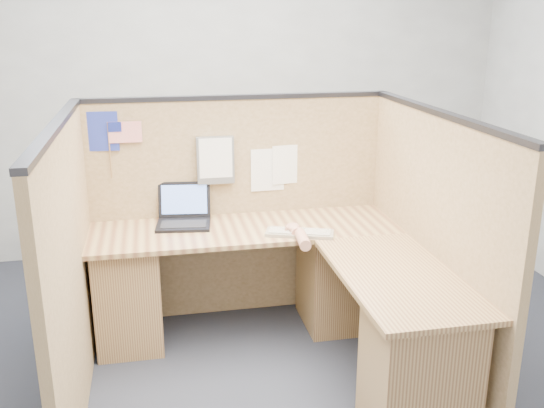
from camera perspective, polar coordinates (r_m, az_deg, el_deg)
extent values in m
plane|color=#21252F|center=(3.60, -0.63, -16.88)|extent=(5.00, 5.00, 0.00)
plane|color=#9A9C9F|center=(5.24, -5.39, 10.47)|extent=(5.00, 0.00, 5.00)
cube|color=olive|center=(4.16, -3.25, -0.49)|extent=(2.05, 0.05, 1.50)
cube|color=#232328|center=(3.99, -3.44, 10.02)|extent=(2.05, 0.06, 0.03)
cube|color=olive|center=(3.31, -18.39, -6.22)|extent=(0.05, 1.80, 1.50)
cube|color=#232328|center=(3.10, -19.74, 6.89)|extent=(0.06, 1.80, 0.03)
cube|color=olive|center=(3.63, 14.77, -3.80)|extent=(0.05, 1.80, 1.50)
cube|color=#232328|center=(3.43, 15.75, 8.20)|extent=(0.06, 1.80, 0.03)
cube|color=brown|center=(3.87, -2.55, -2.43)|extent=(1.95, 0.60, 0.03)
cube|color=brown|center=(3.26, 11.83, -6.71)|extent=(0.60, 1.15, 0.03)
cube|color=brown|center=(3.97, -13.33, -8.06)|extent=(0.40, 0.50, 0.70)
cube|color=brown|center=(4.13, 5.83, -6.63)|extent=(0.40, 0.50, 0.70)
cube|color=brown|center=(3.17, 13.72, -15.03)|extent=(0.50, 0.40, 0.70)
cube|color=black|center=(3.92, -8.33, -1.94)|extent=(0.37, 0.30, 0.02)
cube|color=black|center=(4.03, -8.54, 0.43)|extent=(0.35, 0.11, 0.23)
cube|color=#4A67AE|center=(4.02, -8.53, 0.39)|extent=(0.30, 0.09, 0.19)
cube|color=gray|center=(3.73, 2.62, -2.77)|extent=(0.44, 0.27, 0.02)
cube|color=silver|center=(3.73, 2.62, -2.57)|extent=(0.39, 0.23, 0.01)
ellipsoid|color=silver|center=(3.74, 1.99, -2.51)|extent=(0.11, 0.08, 0.04)
ellipsoid|color=tan|center=(3.73, 2.01, -2.18)|extent=(0.08, 0.10, 0.05)
cylinder|color=tan|center=(3.70, 2.24, -2.63)|extent=(0.06, 0.05, 0.06)
cylinder|color=tan|center=(3.57, 2.90, -3.33)|extent=(0.09, 0.25, 0.08)
cube|color=#212F99|center=(3.96, -15.61, 6.60)|extent=(0.19, 0.02, 0.25)
cylinder|color=olive|center=(3.97, -15.03, 4.89)|extent=(0.01, 0.01, 0.36)
cube|color=red|center=(3.94, -13.66, 6.58)|extent=(0.21, 0.00, 0.13)
cube|color=navy|center=(3.94, -14.60, 7.03)|extent=(0.08, 0.00, 0.06)
cube|color=slate|center=(3.99, -5.35, 4.13)|extent=(0.24, 0.05, 0.31)
cube|color=white|center=(3.96, -5.32, 4.32)|extent=(0.21, 0.01, 0.26)
cube|color=white|center=(4.09, -0.43, 3.23)|extent=(0.23, 0.01, 0.29)
cube|color=white|center=(4.11, 1.43, 3.73)|extent=(0.21, 0.03, 0.27)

